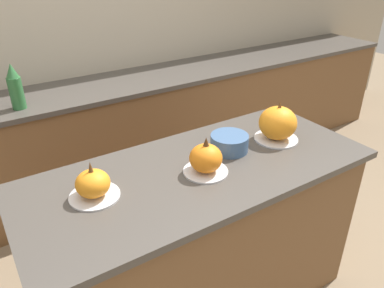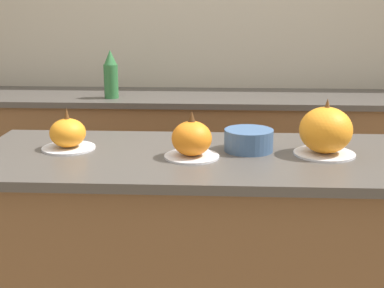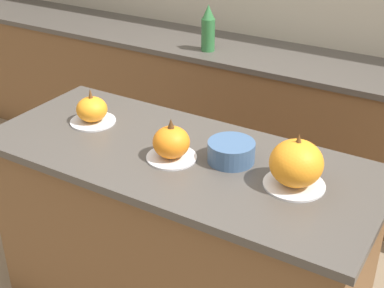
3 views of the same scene
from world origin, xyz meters
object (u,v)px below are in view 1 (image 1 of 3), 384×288
object	(u,v)px
pumpkin_cake_center	(205,159)
mixing_bowl	(229,143)
pumpkin_cake_left	(93,185)
bottle_tall	(15,87)
pumpkin_cake_right	(278,124)

from	to	relation	value
pumpkin_cake_center	mixing_bowl	size ratio (longest dim) A/B	1.09
mixing_bowl	pumpkin_cake_left	bearing A→B (deg)	-179.11
pumpkin_cake_left	bottle_tall	bearing A→B (deg)	93.13
pumpkin_cake_right	bottle_tall	xyz separation A→B (m)	(-1.06, 1.21, 0.04)
pumpkin_cake_center	bottle_tall	xyz separation A→B (m)	(-0.55, 1.28, 0.07)
pumpkin_cake_left	mixing_bowl	size ratio (longest dim) A/B	1.10
pumpkin_cake_center	pumpkin_cake_right	bearing A→B (deg)	7.17
pumpkin_cake_left	pumpkin_cake_center	xyz separation A→B (m)	(0.49, -0.09, 0.01)
bottle_tall	mixing_bowl	world-z (taller)	bottle_tall
pumpkin_cake_center	pumpkin_cake_right	distance (m)	0.51
pumpkin_cake_right	pumpkin_cake_left	bearing A→B (deg)	178.29
pumpkin_cake_left	mixing_bowl	world-z (taller)	pumpkin_cake_left
pumpkin_cake_left	pumpkin_cake_center	size ratio (longest dim) A/B	1.01
pumpkin_cake_left	pumpkin_cake_right	world-z (taller)	pumpkin_cake_right
pumpkin_cake_left	pumpkin_cake_center	bearing A→B (deg)	-10.75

